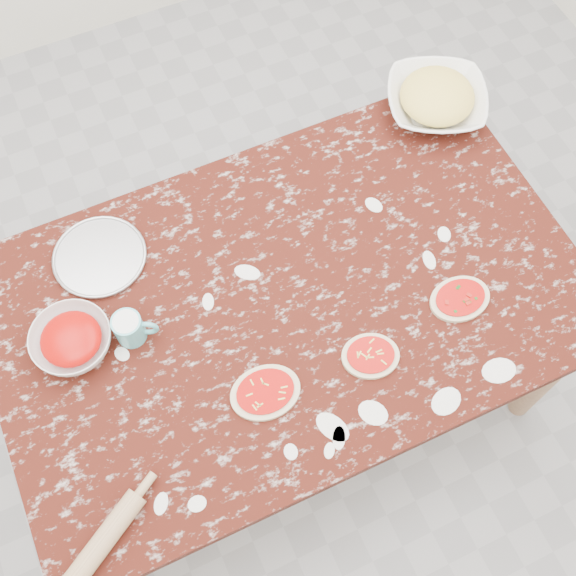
# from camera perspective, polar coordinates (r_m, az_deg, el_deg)

# --- Properties ---
(ground) EXTENTS (4.00, 4.00, 0.00)m
(ground) POSITION_cam_1_polar(r_m,az_deg,el_deg) (2.62, -0.00, -7.80)
(ground) COLOR gray
(worktable) EXTENTS (1.60, 1.00, 0.75)m
(worktable) POSITION_cam_1_polar(r_m,az_deg,el_deg) (2.00, -0.00, -1.69)
(worktable) COLOR #350F09
(worktable) RESTS_ON ground
(pizza_tray) EXTENTS (0.28, 0.28, 0.01)m
(pizza_tray) POSITION_cam_1_polar(r_m,az_deg,el_deg) (2.04, -14.87, 2.40)
(pizza_tray) COLOR #B2B2B7
(pizza_tray) RESTS_ON worktable
(sauce_bowl) EXTENTS (0.25, 0.25, 0.07)m
(sauce_bowl) POSITION_cam_1_polar(r_m,az_deg,el_deg) (1.92, -16.93, -4.08)
(sauce_bowl) COLOR white
(sauce_bowl) RESTS_ON worktable
(cheese_bowl) EXTENTS (0.40, 0.40, 0.07)m
(cheese_bowl) POSITION_cam_1_polar(r_m,az_deg,el_deg) (2.30, 11.78, 14.48)
(cheese_bowl) COLOR white
(cheese_bowl) RESTS_ON worktable
(flour_mug) EXTENTS (0.11, 0.08, 0.09)m
(flour_mug) POSITION_cam_1_polar(r_m,az_deg,el_deg) (1.88, -12.55, -3.17)
(flour_mug) COLOR #56B9C1
(flour_mug) RESTS_ON worktable
(pizza_left) EXTENTS (0.19, 0.15, 0.02)m
(pizza_left) POSITION_cam_1_polar(r_m,az_deg,el_deg) (1.82, -1.83, -8.37)
(pizza_left) COLOR beige
(pizza_left) RESTS_ON worktable
(pizza_mid) EXTENTS (0.18, 0.17, 0.02)m
(pizza_mid) POSITION_cam_1_polar(r_m,az_deg,el_deg) (1.86, 6.64, -5.43)
(pizza_mid) COLOR beige
(pizza_mid) RESTS_ON worktable
(pizza_right) EXTENTS (0.17, 0.13, 0.02)m
(pizza_right) POSITION_cam_1_polar(r_m,az_deg,el_deg) (1.97, 13.63, -0.84)
(pizza_right) COLOR beige
(pizza_right) RESTS_ON worktable
(rolling_pin) EXTENTS (0.25, 0.18, 0.05)m
(rolling_pin) POSITION_cam_1_polar(r_m,az_deg,el_deg) (1.77, -14.75, -19.24)
(rolling_pin) COLOR tan
(rolling_pin) RESTS_ON worktable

